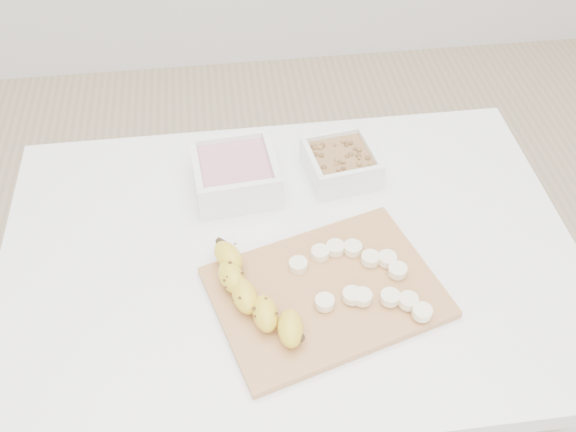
{
  "coord_description": "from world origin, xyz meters",
  "views": [
    {
      "loc": [
        -0.1,
        -0.71,
        1.6
      ],
      "look_at": [
        0.0,
        0.03,
        0.81
      ],
      "focal_mm": 40.0,
      "sensor_mm": 36.0,
      "label": 1
    }
  ],
  "objects": [
    {
      "name": "banana",
      "position": [
        -0.07,
        -0.11,
        0.78
      ],
      "size": [
        0.13,
        0.24,
        0.04
      ],
      "primitive_type": null,
      "rotation": [
        0.0,
        0.0,
        0.3
      ],
      "color": "gold",
      "rests_on": "cutting_board"
    },
    {
      "name": "banana_slices",
      "position": [
        0.11,
        -0.09,
        0.77
      ],
      "size": [
        0.21,
        0.18,
        0.02
      ],
      "color": "#FCEDC1",
      "rests_on": "cutting_board"
    },
    {
      "name": "bowl_granola",
      "position": [
        0.12,
        0.18,
        0.78
      ],
      "size": [
        0.14,
        0.14,
        0.06
      ],
      "color": "white",
      "rests_on": "table"
    },
    {
      "name": "table",
      "position": [
        0.0,
        0.0,
        0.65
      ],
      "size": [
        1.0,
        0.7,
        0.75
      ],
      "color": "white",
      "rests_on": "ground"
    },
    {
      "name": "bowl_yogurt",
      "position": [
        -0.08,
        0.17,
        0.79
      ],
      "size": [
        0.16,
        0.16,
        0.07
      ],
      "color": "white",
      "rests_on": "table"
    },
    {
      "name": "cutting_board",
      "position": [
        0.05,
        -0.1,
        0.76
      ],
      "size": [
        0.41,
        0.34,
        0.01
      ],
      "primitive_type": "cube",
      "rotation": [
        0.0,
        0.0,
        0.28
      ],
      "color": "tan",
      "rests_on": "table"
    }
  ]
}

